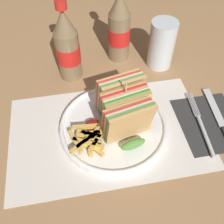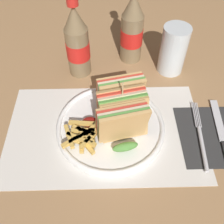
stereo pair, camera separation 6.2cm
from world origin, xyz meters
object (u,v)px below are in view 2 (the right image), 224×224
at_px(plate_main, 112,126).
at_px(fork, 203,141).
at_px(coke_bottle_far, 133,30).
at_px(glass_near, 174,53).
at_px(club_sandwich, 123,110).
at_px(coke_bottle_near, 79,43).
at_px(knife, 224,135).

xyz_separation_m(plate_main, fork, (0.21, -0.05, -0.00)).
height_order(coke_bottle_far, glass_near, coke_bottle_far).
distance_m(club_sandwich, coke_bottle_near, 0.24).
height_order(club_sandwich, knife, club_sandwich).
relative_size(plate_main, glass_near, 1.87).
height_order(coke_bottle_near, coke_bottle_far, same).
relative_size(plate_main, coke_bottle_near, 1.14).
distance_m(club_sandwich, glass_near, 0.26).
bearing_deg(fork, coke_bottle_near, 143.60).
xyz_separation_m(club_sandwich, coke_bottle_far, (0.04, 0.27, 0.03)).
bearing_deg(fork, coke_bottle_far, 119.30).
xyz_separation_m(club_sandwich, coke_bottle_near, (-0.11, 0.21, 0.03)).
xyz_separation_m(plate_main, glass_near, (0.18, 0.21, 0.05)).
xyz_separation_m(plate_main, coke_bottle_far, (0.07, 0.27, 0.09)).
height_order(fork, glass_near, glass_near).
bearing_deg(plate_main, coke_bottle_far, 76.12).
bearing_deg(knife, glass_near, 114.13).
relative_size(plate_main, fork, 1.33).
xyz_separation_m(coke_bottle_far, glass_near, (0.11, -0.06, -0.04)).
bearing_deg(coke_bottle_near, glass_near, 0.50).
relative_size(coke_bottle_near, coke_bottle_far, 1.00).
distance_m(plate_main, knife, 0.26).
height_order(plate_main, club_sandwich, club_sandwich).
bearing_deg(coke_bottle_far, coke_bottle_near, -158.82).
xyz_separation_m(club_sandwich, fork, (0.18, -0.05, -0.06)).
bearing_deg(knife, coke_bottle_near, 150.07).
height_order(knife, coke_bottle_far, coke_bottle_far).
relative_size(knife, coke_bottle_far, 0.95).
bearing_deg(coke_bottle_far, plate_main, -103.88).
xyz_separation_m(plate_main, coke_bottle_near, (-0.08, 0.21, 0.09)).
xyz_separation_m(plate_main, knife, (0.26, -0.03, -0.00)).
bearing_deg(coke_bottle_near, fork, -41.20).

